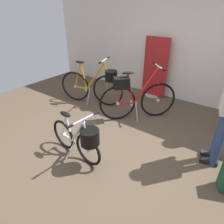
# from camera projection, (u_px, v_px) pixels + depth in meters

# --- Properties ---
(ground_plane) EXTENTS (7.38, 7.38, 0.00)m
(ground_plane) POSITION_uv_depth(u_px,v_px,m) (114.00, 148.00, 3.12)
(ground_plane) COLOR brown
(back_wall) EXTENTS (7.38, 0.10, 3.16)m
(back_wall) POSITION_uv_depth(u_px,v_px,m) (183.00, 29.00, 4.14)
(back_wall) COLOR silver
(back_wall) RESTS_ON ground_plane
(floor_banner_stand) EXTENTS (0.60, 0.36, 1.42)m
(floor_banner_stand) POSITION_uv_depth(u_px,v_px,m) (155.00, 72.00, 4.67)
(floor_banner_stand) COLOR #B7B7BC
(floor_banner_stand) RESTS_ON ground_plane
(folding_bike_foreground) EXTENTS (1.06, 0.53, 0.75)m
(folding_bike_foreground) POSITION_uv_depth(u_px,v_px,m) (80.00, 138.00, 2.74)
(folding_bike_foreground) COLOR black
(folding_bike_foreground) RESTS_ON ground_plane
(display_bike_left) EXTENTS (1.10, 1.14, 1.07)m
(display_bike_left) POSITION_uv_depth(u_px,v_px,m) (135.00, 97.00, 3.75)
(display_bike_left) COLOR black
(display_bike_left) RESTS_ON ground_plane
(display_bike_right) EXTENTS (1.47, 0.60, 1.06)m
(display_bike_right) POSITION_uv_depth(u_px,v_px,m) (96.00, 84.00, 4.34)
(display_bike_right) COLOR black
(display_bike_right) RESTS_ON ground_plane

